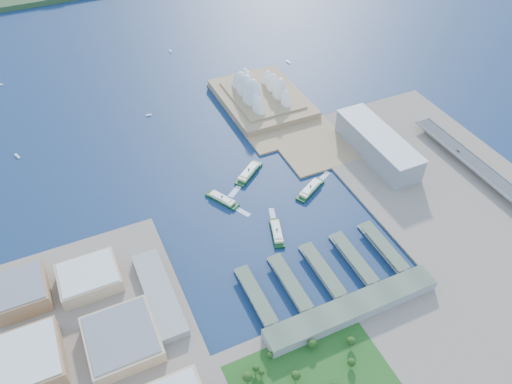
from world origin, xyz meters
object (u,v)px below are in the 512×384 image
opera_house (262,86)px  ferry_b (249,171)px  toaster_building (378,145)px  ferry_a (222,198)px  ferry_d (310,188)px  car_c (458,151)px  ferry_c (277,231)px

opera_house → ferry_b: opera_house is taller
toaster_building → ferry_b: bearing=168.0°
ferry_a → ferry_d: (115.70, -31.76, 0.39)m
opera_house → ferry_b: bearing=-120.9°
opera_house → car_c: bearing=-53.3°
ferry_d → ferry_a: bearing=45.1°
ferry_a → ferry_c: 92.33m
opera_house → ferry_d: (-34.50, -226.57, -26.95)m
ferry_d → toaster_building: bearing=-107.5°
ferry_b → ferry_d: (61.55, -66.14, -0.30)m
opera_house → ferry_c: opera_house is taller
ferry_a → ferry_c: size_ratio=1.00×
toaster_building → ferry_c: 216.20m
toaster_building → car_c: bearing=-29.1°
ferry_d → car_c: bearing=-127.0°
ferry_a → ferry_c: (39.32, -83.54, -0.01)m
ferry_a → car_c: bearing=-38.6°
ferry_a → ferry_c: ferry_a is taller
ferry_a → toaster_building: bearing=-29.6°
ferry_a → car_c: (341.20, -61.37, 10.92)m
ferry_c → car_c: (301.88, 22.16, 10.92)m
ferry_c → car_c: bearing=-158.4°
toaster_building → ferry_b: 190.81m
opera_house → car_c: 319.97m
car_c → ferry_c: bearing=-175.8°
car_c → ferry_a: bearing=169.8°
ferry_b → ferry_d: bearing=5.5°
ferry_c → car_c: size_ratio=9.80×
ferry_c → ferry_d: (76.38, 51.78, 0.40)m
opera_house → ferry_b: 188.88m
car_c → toaster_building: bearing=150.9°
ferry_b → ferry_d: size_ratio=1.06×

